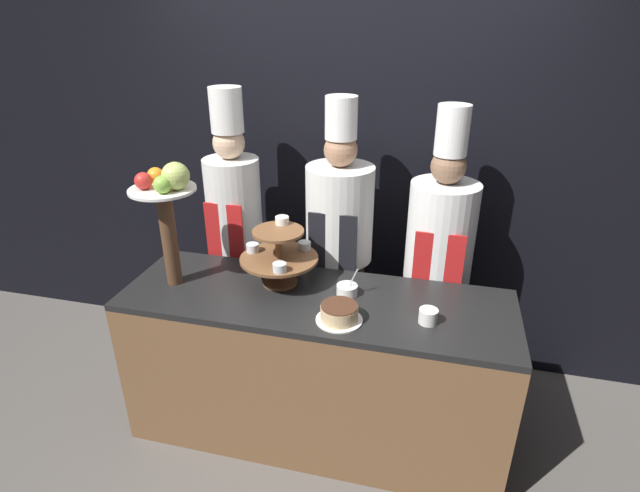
{
  "coord_description": "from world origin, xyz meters",
  "views": [
    {
      "loc": [
        0.56,
        -1.82,
        2.25
      ],
      "look_at": [
        0.0,
        0.43,
        1.15
      ],
      "focal_mm": 28.0,
      "sensor_mm": 36.0,
      "label": 1
    }
  ],
  "objects": [
    {
      "name": "tiered_stand",
      "position": [
        -0.23,
        0.44,
        1.08
      ],
      "size": [
        0.42,
        0.42,
        0.35
      ],
      "color": "brown",
      "rests_on": "buffet_counter"
    },
    {
      "name": "serving_bowl_far",
      "position": [
        0.15,
        0.4,
        0.93
      ],
      "size": [
        0.11,
        0.11,
        0.16
      ],
      "color": "white",
      "rests_on": "buffet_counter"
    },
    {
      "name": "cup_white",
      "position": [
        0.58,
        0.24,
        0.94
      ],
      "size": [
        0.09,
        0.09,
        0.07
      ],
      "color": "white",
      "rests_on": "buffet_counter"
    },
    {
      "name": "cake_round",
      "position": [
        0.16,
        0.15,
        0.94
      ],
      "size": [
        0.23,
        0.23,
        0.09
      ],
      "color": "white",
      "rests_on": "buffet_counter"
    },
    {
      "name": "chef_left",
      "position": [
        -0.66,
        0.86,
        1.03
      ],
      "size": [
        0.34,
        0.34,
        1.87
      ],
      "color": "black",
      "rests_on": "ground_plane"
    },
    {
      "name": "chef_center_left",
      "position": [
        0.01,
        0.86,
        1.0
      ],
      "size": [
        0.4,
        0.4,
        1.84
      ],
      "color": "#38332D",
      "rests_on": "ground_plane"
    },
    {
      "name": "ground_plane",
      "position": [
        0.0,
        0.0,
        0.0
      ],
      "size": [
        14.0,
        14.0,
        0.0
      ],
      "primitive_type": "plane",
      "color": "#5B5651"
    },
    {
      "name": "fruit_pedestal",
      "position": [
        -0.77,
        0.3,
        1.38
      ],
      "size": [
        0.34,
        0.34,
        0.68
      ],
      "color": "brown",
      "rests_on": "buffet_counter"
    },
    {
      "name": "chef_center_right",
      "position": [
        0.6,
        0.86,
        0.97
      ],
      "size": [
        0.38,
        0.38,
        1.82
      ],
      "color": "#38332D",
      "rests_on": "ground_plane"
    },
    {
      "name": "wall_back",
      "position": [
        0.0,
        1.24,
        1.4
      ],
      "size": [
        10.0,
        0.06,
        2.8
      ],
      "color": "black",
      "rests_on": "ground_plane"
    },
    {
      "name": "buffet_counter",
      "position": [
        0.0,
        0.33,
        0.45
      ],
      "size": [
        2.04,
        0.66,
        0.9
      ],
      "color": "brown",
      "rests_on": "ground_plane"
    }
  ]
}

